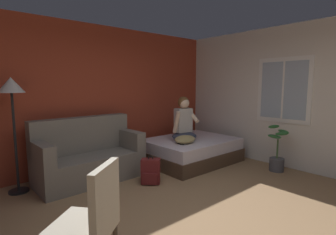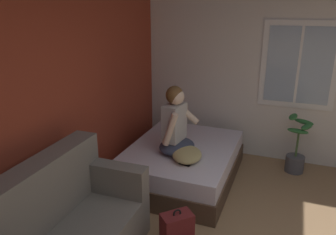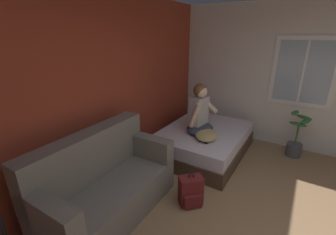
{
  "view_description": "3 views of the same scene",
  "coord_description": "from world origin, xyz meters",
  "px_view_note": "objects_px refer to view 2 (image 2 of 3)",
  "views": [
    {
      "loc": [
        -2.04,
        -1.95,
        1.6
      ],
      "look_at": [
        1.02,
        1.59,
        1.0
      ],
      "focal_mm": 28.0,
      "sensor_mm": 36.0,
      "label": 1
    },
    {
      "loc": [
        -2.08,
        0.45,
        2.29
      ],
      "look_at": [
        1.28,
        1.76,
        1.05
      ],
      "focal_mm": 35.0,
      "sensor_mm": 36.0,
      "label": 2
    },
    {
      "loc": [
        -1.78,
        0.29,
        2.13
      ],
      "look_at": [
        0.73,
        1.88,
        1.02
      ],
      "focal_mm": 24.0,
      "sensor_mm": 36.0,
      "label": 3
    }
  ],
  "objects_px": {
    "throw_pillow": "(187,154)",
    "potted_plant": "(296,152)",
    "cell_phone": "(185,164)",
    "person_seated": "(176,126)",
    "bed": "(182,163)",
    "backpack": "(177,233)"
  },
  "relations": [
    {
      "from": "person_seated",
      "to": "throw_pillow",
      "type": "bearing_deg",
      "value": -129.09
    },
    {
      "from": "potted_plant",
      "to": "throw_pillow",
      "type": "bearing_deg",
      "value": 131.54
    },
    {
      "from": "bed",
      "to": "throw_pillow",
      "type": "relative_size",
      "value": 3.78
    },
    {
      "from": "bed",
      "to": "person_seated",
      "type": "distance_m",
      "value": 0.63
    },
    {
      "from": "bed",
      "to": "potted_plant",
      "type": "relative_size",
      "value": 2.14
    },
    {
      "from": "cell_phone",
      "to": "potted_plant",
      "type": "relative_size",
      "value": 0.17
    },
    {
      "from": "person_seated",
      "to": "throw_pillow",
      "type": "distance_m",
      "value": 0.4
    },
    {
      "from": "bed",
      "to": "throw_pillow",
      "type": "xyz_separation_m",
      "value": [
        -0.35,
        -0.18,
        0.31
      ]
    },
    {
      "from": "cell_phone",
      "to": "person_seated",
      "type": "bearing_deg",
      "value": -131.33
    },
    {
      "from": "bed",
      "to": "potted_plant",
      "type": "height_order",
      "value": "potted_plant"
    },
    {
      "from": "backpack",
      "to": "potted_plant",
      "type": "distance_m",
      "value": 2.38
    },
    {
      "from": "person_seated",
      "to": "cell_phone",
      "type": "relative_size",
      "value": 6.08
    },
    {
      "from": "backpack",
      "to": "cell_phone",
      "type": "distance_m",
      "value": 0.95
    },
    {
      "from": "bed",
      "to": "cell_phone",
      "type": "height_order",
      "value": "cell_phone"
    },
    {
      "from": "throw_pillow",
      "to": "potted_plant",
      "type": "xyz_separation_m",
      "value": [
        1.13,
        -1.28,
        -0.25
      ]
    },
    {
      "from": "person_seated",
      "to": "potted_plant",
      "type": "relative_size",
      "value": 1.03
    },
    {
      "from": "throw_pillow",
      "to": "bed",
      "type": "bearing_deg",
      "value": 27.16
    },
    {
      "from": "backpack",
      "to": "cell_phone",
      "type": "xyz_separation_m",
      "value": [
        0.87,
        0.22,
        0.29
      ]
    },
    {
      "from": "bed",
      "to": "person_seated",
      "type": "bearing_deg",
      "value": 170.24
    },
    {
      "from": "cell_phone",
      "to": "potted_plant",
      "type": "xyz_separation_m",
      "value": [
        1.27,
        -1.25,
        -0.18
      ]
    },
    {
      "from": "bed",
      "to": "potted_plant",
      "type": "distance_m",
      "value": 1.65
    },
    {
      "from": "bed",
      "to": "throw_pillow",
      "type": "height_order",
      "value": "throw_pillow"
    }
  ]
}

